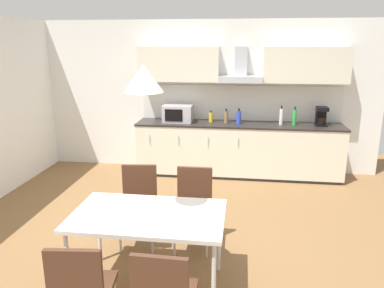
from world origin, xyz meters
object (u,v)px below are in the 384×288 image
object	(u,v)px
microwave	(178,114)
pendant_lamp	(144,78)
bottle_brown	(226,117)
bottle_green	(294,117)
dining_table	(148,219)
bottle_yellow	(211,117)
chair_near_left	(80,286)
bottle_blue	(239,117)
bottle_white	(281,117)
coffee_maker	(321,116)
chair_far_right	(194,200)
chair_far_left	(139,197)

from	to	relation	value
microwave	pendant_lamp	xyz separation A→B (m)	(0.27, -3.14, 0.86)
bottle_brown	pendant_lamp	world-z (taller)	pendant_lamp
bottle_green	dining_table	xyz separation A→B (m)	(-1.62, -3.13, -0.34)
microwave	bottle_yellow	xyz separation A→B (m)	(0.55, 0.06, -0.06)
microwave	chair_near_left	world-z (taller)	microwave
bottle_blue	bottle_white	size ratio (longest dim) A/B	0.82
chair_near_left	pendant_lamp	distance (m)	1.60
bottle_yellow	dining_table	bearing A→B (deg)	-94.87
microwave	bottle_brown	world-z (taller)	microwave
bottle_blue	bottle_brown	bearing A→B (deg)	172.98
coffee_maker	bottle_blue	size ratio (longest dim) A/B	1.18
chair_far_right	pendant_lamp	size ratio (longest dim) A/B	2.72
microwave	bottle_yellow	distance (m)	0.55
bottle_brown	bottle_green	world-z (taller)	bottle_green
bottle_green	pendant_lamp	xyz separation A→B (m)	(-1.62, -3.13, 0.87)
dining_table	chair_far_left	xyz separation A→B (m)	(-0.31, 0.78, -0.14)
microwave	bottle_white	xyz separation A→B (m)	(1.68, -0.01, -0.01)
bottle_yellow	pendant_lamp	xyz separation A→B (m)	(-0.27, -3.20, 0.92)
microwave	dining_table	world-z (taller)	microwave
microwave	chair_near_left	bearing A→B (deg)	-90.25
bottle_brown	coffee_maker	bearing A→B (deg)	1.27
microwave	bottle_green	bearing A→B (deg)	-0.28
bottle_brown	bottle_green	size ratio (longest dim) A/B	0.81
dining_table	chair_near_left	distance (m)	0.85
bottle_green	chair_near_left	bearing A→B (deg)	-116.00
microwave	bottle_blue	bearing A→B (deg)	-1.82
microwave	chair_far_right	distance (m)	2.48
dining_table	bottle_yellow	bearing A→B (deg)	85.13
bottle_blue	chair_far_right	bearing A→B (deg)	-100.57
dining_table	chair_near_left	xyz separation A→B (m)	(-0.29, -0.78, -0.14)
dining_table	bottle_white	bearing A→B (deg)	65.76
chair_far_left	chair_near_left	bearing A→B (deg)	-89.34
bottle_green	bottle_blue	distance (m)	0.88
coffee_maker	bottle_brown	size ratio (longest dim) A/B	1.24
bottle_brown	chair_near_left	size ratio (longest dim) A/B	0.28
dining_table	pendant_lamp	size ratio (longest dim) A/B	4.16
coffee_maker	pendant_lamp	world-z (taller)	pendant_lamp
chair_far_right	bottle_green	bearing A→B (deg)	60.70
dining_table	chair_far_left	bearing A→B (deg)	111.57
bottle_blue	chair_near_left	bearing A→B (deg)	-104.75
coffee_maker	bottle_green	world-z (taller)	same
microwave	bottle_white	world-z (taller)	bottle_white
bottle_white	bottle_green	bearing A→B (deg)	-0.06
chair_far_right	pendant_lamp	xyz separation A→B (m)	(-0.30, -0.78, 1.36)
bottle_blue	chair_far_right	xyz separation A→B (m)	(-0.43, -2.32, -0.47)
coffee_maker	chair_far_left	distance (m)	3.38
chair_far_left	chair_far_right	xyz separation A→B (m)	(0.61, 0.00, 0.00)
bottle_yellow	bottle_white	distance (m)	1.14
dining_table	microwave	bearing A→B (deg)	94.99
bottle_brown	chair_far_left	xyz separation A→B (m)	(-0.84, -2.35, -0.46)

